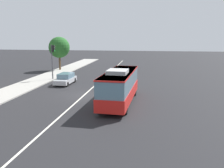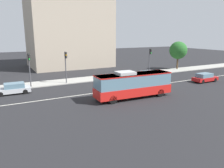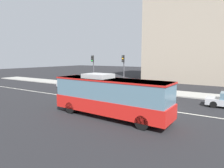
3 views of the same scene
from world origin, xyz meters
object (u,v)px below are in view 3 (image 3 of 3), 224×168
at_px(transit_bus, 110,95).
at_px(traffic_light_mid_block, 93,66).
at_px(sedan_silver, 71,84).
at_px(traffic_light_far_corner, 123,66).

height_order(transit_bus, traffic_light_mid_block, traffic_light_mid_block).
xyz_separation_m(transit_bus, sedan_silver, (-13.23, 9.18, -1.09)).
bearing_deg(traffic_light_far_corner, traffic_light_mid_block, -93.53).
bearing_deg(transit_bus, sedan_silver, 147.82).
relative_size(transit_bus, sedan_silver, 2.23).
xyz_separation_m(transit_bus, traffic_light_mid_block, (-10.61, 11.56, 1.75)).
bearing_deg(traffic_light_mid_block, traffic_light_far_corner, 87.91).
bearing_deg(sedan_silver, traffic_light_mid_block, -136.67).
bearing_deg(traffic_light_mid_block, transit_bus, 39.87).
bearing_deg(transit_bus, traffic_light_far_corner, 116.40).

